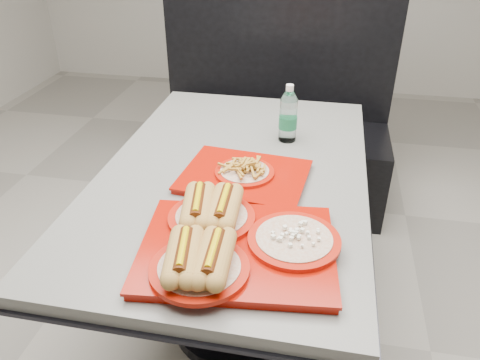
% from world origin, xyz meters
% --- Properties ---
extents(ground, '(6.00, 6.00, 0.00)m').
position_xyz_m(ground, '(0.00, 0.00, 0.00)').
color(ground, gray).
rests_on(ground, ground).
extents(diner_table, '(0.92, 1.42, 0.75)m').
position_xyz_m(diner_table, '(0.00, 0.00, 0.58)').
color(diner_table, black).
rests_on(diner_table, ground).
extents(booth_bench, '(1.30, 0.57, 1.35)m').
position_xyz_m(booth_bench, '(0.00, 1.09, 0.40)').
color(booth_bench, black).
rests_on(booth_bench, ground).
extents(tray_near, '(0.54, 0.46, 0.11)m').
position_xyz_m(tray_near, '(0.08, -0.44, 0.79)').
color(tray_near, '#9B0F04').
rests_on(tray_near, diner_table).
extents(tray_far, '(0.43, 0.36, 0.08)m').
position_xyz_m(tray_far, '(0.05, -0.06, 0.77)').
color(tray_far, '#9B0F04').
rests_on(tray_far, diner_table).
extents(water_bottle, '(0.07, 0.07, 0.22)m').
position_xyz_m(water_bottle, '(0.15, 0.27, 0.85)').
color(water_bottle, silver).
rests_on(water_bottle, diner_table).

